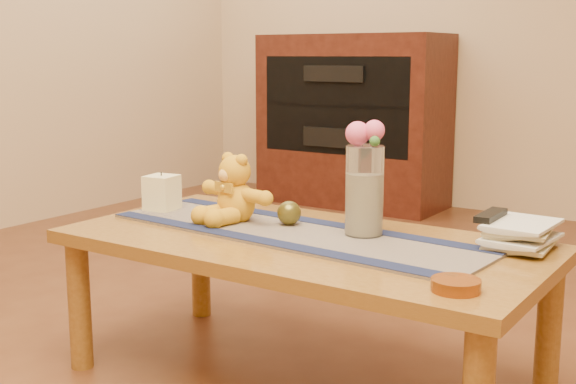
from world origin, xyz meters
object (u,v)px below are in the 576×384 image
Objects in this scene: pillar_candle at (162,192)px; book_bottom at (491,241)px; glass_vase at (364,191)px; bronze_ball at (289,213)px; teddy_bear at (236,189)px; tv_remote at (491,215)px; amber_dish at (456,285)px.

pillar_candle reaches higher than book_bottom.
glass_vase is at bearing -162.98° from book_bottom.
pillar_candle is 1.56× the size of bronze_ball.
glass_vase is (0.43, 0.05, 0.03)m from teddy_bear.
book_bottom is (1.07, 0.19, -0.06)m from pillar_candle.
glass_vase is at bearing 19.32° from teddy_bear.
bronze_ball is 0.47× the size of tv_remote.
tv_remote reaches higher than amber_dish.
teddy_bear is 2.57× the size of pillar_candle.
teddy_bear is 0.89m from amber_dish.
teddy_bear is 0.79m from book_bottom.
glass_vase reaches higher than pillar_candle.
book_bottom is (0.76, 0.18, -0.10)m from teddy_bear.
tv_remote is at bearing 18.94° from glass_vase.
bronze_ball is at bearing -167.79° from tv_remote.
glass_vase is at bearing -161.50° from tv_remote.
book_bottom is at bearing 99.21° from amber_dish.
bronze_ball is at bearing 154.67° from amber_dish.
bronze_ball is 0.66× the size of amber_dish.
pillar_candle is at bearing -171.06° from tv_remote.
bronze_ball is 0.33× the size of book_bottom.
book_bottom is 0.46m from amber_dish.
teddy_bear is at bearing 161.71° from amber_dish.
teddy_bear is at bearing -173.05° from glass_vase.
teddy_bear is at bearing -170.35° from book_bottom.
pillar_candle reaches higher than amber_dish.
teddy_bear is 0.78m from tv_remote.
pillar_candle is at bearing -173.54° from book_bottom.
amber_dish is at bearing -84.22° from book_bottom.
book_bottom is at bearing 25.45° from teddy_bear.
tv_remote is 0.46m from amber_dish.
bronze_ball is 0.60m from book_bottom.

